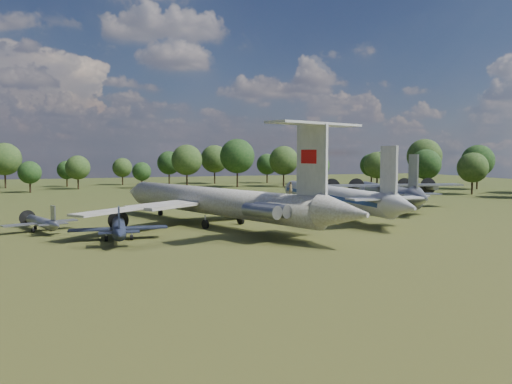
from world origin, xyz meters
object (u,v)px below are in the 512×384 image
object	(u,v)px
il62_airliner	(214,206)
small_prop_northwest	(42,225)
person_on_il62	(291,188)
tu104_jet	(333,200)
small_prop_west	(119,231)
an12_transport	(386,197)

from	to	relation	value
il62_airliner	small_prop_northwest	size ratio (longest dim) A/B	4.25
small_prop_northwest	person_on_il62	xyz separation A→B (m)	(30.45, -15.86, 5.44)
il62_airliner	tu104_jet	world-z (taller)	il62_airliner
person_on_il62	small_prop_west	bearing A→B (deg)	-32.43
an12_transport	small_prop_west	bearing A→B (deg)	-147.52
an12_transport	small_prop_west	world-z (taller)	an12_transport
il62_airliner	small_prop_northwest	xyz separation A→B (m)	(-24.09, 1.35, -1.83)
tu104_jet	person_on_il62	size ratio (longest dim) A/B	32.22
il62_airliner	tu104_jet	size ratio (longest dim) A/B	1.15
small_prop_west	small_prop_northwest	world-z (taller)	small_prop_west
il62_airliner	an12_transport	xyz separation A→B (m)	(37.56, 11.44, -0.52)
an12_transport	person_on_il62	size ratio (longest dim) A/B	22.54
il62_airliner	an12_transport	world-z (taller)	il62_airliner
an12_transport	il62_airliner	bearing A→B (deg)	-152.12
small_prop_west	person_on_il62	world-z (taller)	person_on_il62
tu104_jet	an12_transport	distance (m)	15.51
small_prop_west	small_prop_northwest	size ratio (longest dim) A/B	1.20
il62_airliner	an12_transport	bearing A→B (deg)	-6.72
small_prop_west	small_prop_northwest	xyz separation A→B (m)	(-9.67, 10.44, -0.20)
small_prop_northwest	person_on_il62	distance (m)	34.76
an12_transport	small_prop_northwest	bearing A→B (deg)	-159.77
tu104_jet	person_on_il62	xyz separation A→B (m)	(-16.66, -20.57, 3.93)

